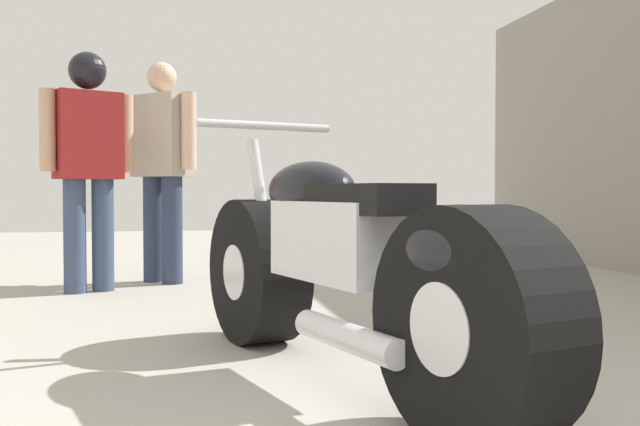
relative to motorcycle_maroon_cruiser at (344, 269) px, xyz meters
The scene contains 4 objects.
ground_plane 1.55m from the motorcycle_maroon_cruiser, 87.99° to the left, with size 18.56×18.56×0.00m, color #A8A399.
motorcycle_maroon_cruiser is the anchor object (origin of this frame).
mechanic_in_blue 3.29m from the motorcycle_maroon_cruiser, 103.16° to the left, with size 0.57×0.57×1.74m.
mechanic_with_helmet 3.06m from the motorcycle_maroon_cruiser, 114.56° to the left, with size 0.66×0.41×1.72m.
Camera 1 is at (-0.66, -0.20, 0.72)m, focal length 39.67 mm.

